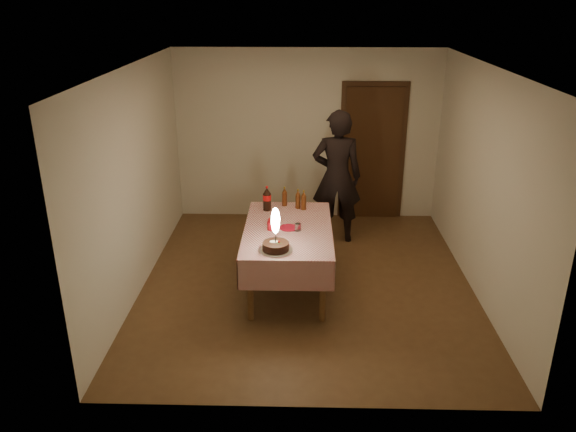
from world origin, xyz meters
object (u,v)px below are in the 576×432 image
(red_cup, at_px, (271,226))
(amber_bottle_mid, at_px, (298,199))
(amber_bottle_left, at_px, (285,197))
(photographer, at_px, (337,177))
(birthday_cake, at_px, (276,240))
(amber_bottle_right, at_px, (304,201))
(cola_bottle, at_px, (267,199))
(dining_table, at_px, (288,236))
(red_plate, at_px, (289,228))
(clear_cup, at_px, (298,227))

(red_cup, distance_m, amber_bottle_mid, 0.78)
(amber_bottle_left, distance_m, photographer, 1.00)
(red_cup, height_order, photographer, photographer)
(birthday_cake, xyz_separation_m, photographer, (0.76, 2.05, 0.05))
(amber_bottle_right, bearing_deg, cola_bottle, -175.45)
(dining_table, xyz_separation_m, amber_bottle_left, (-0.07, 0.74, 0.22))
(amber_bottle_left, distance_m, amber_bottle_right, 0.28)
(amber_bottle_left, xyz_separation_m, amber_bottle_right, (0.25, -0.13, 0.00))
(red_plate, bearing_deg, amber_bottle_right, 74.10)
(red_plate, relative_size, red_cup, 2.20)
(clear_cup, height_order, amber_bottle_left, amber_bottle_left)
(amber_bottle_right, bearing_deg, amber_bottle_left, 151.86)
(clear_cup, xyz_separation_m, amber_bottle_mid, (-0.01, 0.73, 0.07))
(dining_table, xyz_separation_m, red_plate, (0.01, -0.00, 0.11))
(amber_bottle_mid, bearing_deg, photographer, 56.20)
(red_plate, xyz_separation_m, amber_bottle_left, (-0.07, 0.74, 0.11))
(dining_table, distance_m, photographer, 1.60)
(dining_table, height_order, birthday_cake, birthday_cake)
(red_cup, bearing_deg, birthday_cake, -81.35)
(dining_table, bearing_deg, red_cup, -162.64)
(red_cup, xyz_separation_m, amber_bottle_mid, (0.31, 0.71, 0.07))
(red_plate, relative_size, cola_bottle, 0.69)
(cola_bottle, distance_m, amber_bottle_right, 0.46)
(dining_table, relative_size, photographer, 0.91)
(clear_cup, relative_size, amber_bottle_right, 0.35)
(clear_cup, xyz_separation_m, amber_bottle_right, (0.07, 0.69, 0.07))
(birthday_cake, distance_m, amber_bottle_mid, 1.28)
(cola_bottle, bearing_deg, amber_bottle_left, 38.10)
(amber_bottle_mid, xyz_separation_m, photographer, (0.53, 0.80, 0.05))
(red_plate, relative_size, clear_cup, 2.44)
(amber_bottle_right, relative_size, amber_bottle_mid, 1.00)
(red_cup, xyz_separation_m, clear_cup, (0.31, -0.02, -0.01))
(clear_cup, bearing_deg, red_cup, 176.33)
(photographer, bearing_deg, amber_bottle_mid, -123.80)
(clear_cup, distance_m, amber_bottle_right, 0.69)
(dining_table, height_order, amber_bottle_mid, amber_bottle_mid)
(cola_bottle, relative_size, amber_bottle_mid, 1.25)
(red_plate, height_order, red_cup, red_cup)
(birthday_cake, height_order, red_cup, birthday_cake)
(clear_cup, bearing_deg, photographer, 70.95)
(red_cup, relative_size, amber_bottle_left, 0.39)
(birthday_cake, relative_size, clear_cup, 5.40)
(dining_table, distance_m, red_cup, 0.26)
(red_plate, xyz_separation_m, clear_cup, (0.11, -0.08, 0.04))
(birthday_cake, xyz_separation_m, red_cup, (-0.08, 0.55, -0.07))
(amber_bottle_mid, bearing_deg, cola_bottle, -168.69)
(red_cup, height_order, amber_bottle_right, amber_bottle_right)
(clear_cup, distance_m, amber_bottle_mid, 0.73)
(amber_bottle_left, relative_size, photographer, 0.13)
(dining_table, distance_m, cola_bottle, 0.68)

